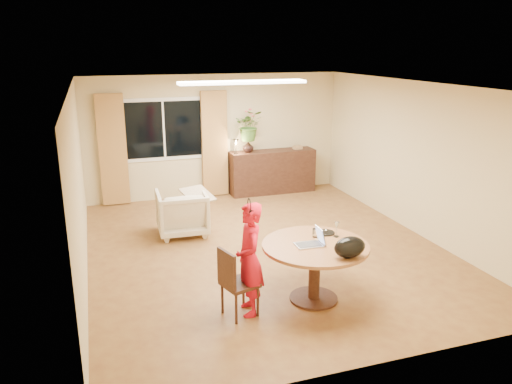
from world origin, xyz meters
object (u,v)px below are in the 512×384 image
dining_table (315,256)px  sideboard (272,172)px  child (249,259)px  dining_chair (240,282)px  armchair (182,213)px

dining_table → sideboard: sideboard is taller
child → dining_chair: bearing=-73.2°
dining_chair → sideboard: bearing=48.8°
child → armchair: 2.94m
armchair → sideboard: (2.37, 1.93, 0.09)m
armchair → child: bearing=98.2°
dining_table → sideboard: (1.18, 4.80, -0.13)m
child → armchair: (-0.31, 2.91, -0.32)m
dining_table → sideboard: bearing=76.2°
dining_table → child: size_ratio=0.96×
dining_table → armchair: 3.11m
dining_table → child: bearing=-177.4°
armchair → sideboard: sideboard is taller
dining_chair → child: 0.30m
armchair → dining_chair: bearing=95.6°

